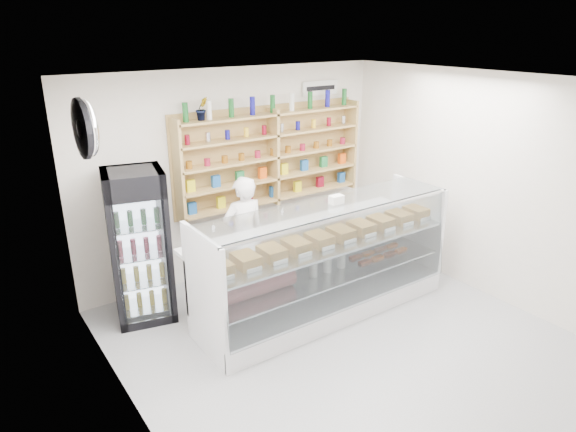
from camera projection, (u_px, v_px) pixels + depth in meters
room at (361, 229)px, 5.06m from camera, size 5.00×5.00×5.00m
display_counter at (323, 282)px, 6.19m from camera, size 3.18×0.95×1.38m
shop_worker at (244, 235)px, 6.53m from camera, size 0.59×0.41×1.56m
drinks_cooler at (140, 246)px, 5.89m from camera, size 0.78×0.77×1.81m
wall_shelving at (273, 157)px, 7.06m from camera, size 2.84×0.28×1.33m
potted_plant at (202, 109)px, 6.25m from camera, size 0.16×0.13×0.29m
security_mirror at (87, 128)px, 4.45m from camera, size 0.15×0.50×0.50m
wall_sign at (320, 88)px, 7.34m from camera, size 0.62×0.03×0.20m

